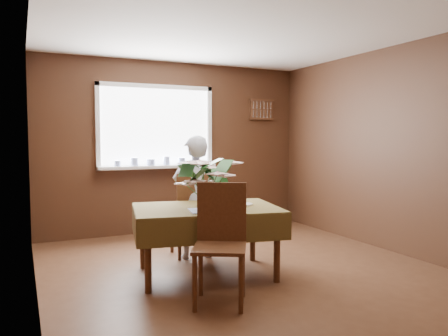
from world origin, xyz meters
name	(u,v)px	position (x,y,z in m)	size (l,w,h in m)	color
floor	(246,272)	(0.00, 0.00, 0.00)	(4.50, 4.50, 0.00)	#452717
ceiling	(247,27)	(0.00, 0.00, 2.50)	(4.50, 4.50, 0.00)	white
wall_back	(176,147)	(0.00, 2.25, 1.25)	(4.00, 4.00, 0.00)	#56331F
wall_front	(437,164)	(0.00, -2.25, 1.25)	(4.00, 4.00, 0.00)	#56331F
wall_left	(34,155)	(-2.00, 0.00, 1.25)	(4.50, 4.50, 0.00)	#56331F
wall_right	(392,150)	(2.00, 0.00, 1.25)	(4.50, 4.50, 0.00)	#56331F
window_assembly	(157,141)	(-0.30, 2.20, 1.35)	(1.72, 0.20, 1.22)	white
spoon_rack	(262,109)	(1.45, 2.22, 1.85)	(0.44, 0.05, 0.33)	#512E1A
dining_table	(206,215)	(-0.41, 0.08, 0.62)	(1.60, 1.24, 0.71)	#512E1A
chair_far	(192,211)	(-0.30, 0.79, 0.54)	(0.46, 0.46, 0.99)	#512E1A
chair_near	(221,238)	(-0.57, -0.61, 0.55)	(0.59, 0.59, 1.01)	#512E1A
seated_woman	(195,197)	(-0.29, 0.73, 0.71)	(0.52, 0.34, 1.42)	white
flower_bouquet	(206,178)	(-0.50, -0.11, 1.01)	(0.55, 0.55, 0.48)	white
side_plate	(241,204)	(-0.04, 0.05, 0.70)	(0.24, 0.24, 0.01)	white
table_knife	(231,209)	(-0.27, -0.19, 0.71)	(0.02, 0.23, 0.00)	silver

